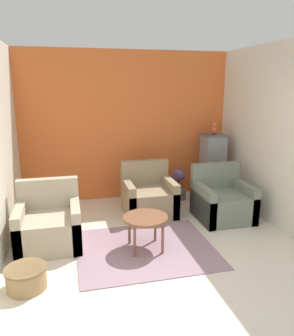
{
  "coord_description": "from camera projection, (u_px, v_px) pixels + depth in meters",
  "views": [
    {
      "loc": [
        -1.09,
        -2.88,
        2.13
      ],
      "look_at": [
        0.0,
        1.59,
        0.97
      ],
      "focal_mm": 35.0,
      "sensor_mm": 36.0,
      "label": 1
    }
  ],
  "objects": [
    {
      "name": "ground_plane",
      "position": [
        182.0,
        291.0,
        3.49
      ],
      "size": [
        20.0,
        20.0,
        0.0
      ],
      "primitive_type": "plane",
      "color": "beige",
      "rests_on": "ground"
    },
    {
      "name": "wicker_basket",
      "position": [
        26.0,
        277.0,
        3.51
      ],
      "size": [
        0.44,
        0.44,
        0.25
      ],
      "color": "#A37F51",
      "rests_on": "ground_plane"
    },
    {
      "name": "coffee_table",
      "position": [
        145.0,
        220.0,
        4.29
      ],
      "size": [
        0.59,
        0.59,
        0.47
      ],
      "color": "brown",
      "rests_on": "ground_plane"
    },
    {
      "name": "armchair_left",
      "position": [
        49.0,
        225.0,
        4.44
      ],
      "size": [
        0.84,
        0.81,
        0.86
      ],
      "color": "tan",
      "rests_on": "ground_plane"
    },
    {
      "name": "wall_right",
      "position": [
        270.0,
        135.0,
        5.1
      ],
      "size": [
        0.06,
        3.18,
        2.76
      ],
      "color": "beige",
      "rests_on": "ground_plane"
    },
    {
      "name": "area_rug",
      "position": [
        146.0,
        248.0,
        4.39
      ],
      "size": [
        1.8,
        1.52,
        0.01
      ],
      "color": "gray",
      "rests_on": "ground_plane"
    },
    {
      "name": "parrot",
      "position": [
        214.0,
        129.0,
        6.07
      ],
      "size": [
        0.11,
        0.2,
        0.23
      ],
      "color": "#D14C2D",
      "rests_on": "birdcage"
    },
    {
      "name": "potted_plant",
      "position": [
        178.0,
        184.0,
        6.26
      ],
      "size": [
        0.29,
        0.29,
        0.6
      ],
      "color": "#66605B",
      "rests_on": "ground_plane"
    },
    {
      "name": "armchair_middle",
      "position": [
        149.0,
        197.0,
        5.56
      ],
      "size": [
        0.84,
        0.81,
        0.86
      ],
      "color": "#8E7A5B",
      "rests_on": "ground_plane"
    },
    {
      "name": "wall_back_accent",
      "position": [
        127.0,
        126.0,
        6.17
      ],
      "size": [
        4.03,
        0.06,
        2.76
      ],
      "color": "orange",
      "rests_on": "ground_plane"
    },
    {
      "name": "armchair_right",
      "position": [
        222.0,
        202.0,
        5.35
      ],
      "size": [
        0.84,
        0.81,
        0.86
      ],
      "color": "slate",
      "rests_on": "ground_plane"
    },
    {
      "name": "birdcage",
      "position": [
        212.0,
        168.0,
        6.25
      ],
      "size": [
        0.48,
        0.48,
        1.25
      ],
      "color": "#555559",
      "rests_on": "ground_plane"
    }
  ]
}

